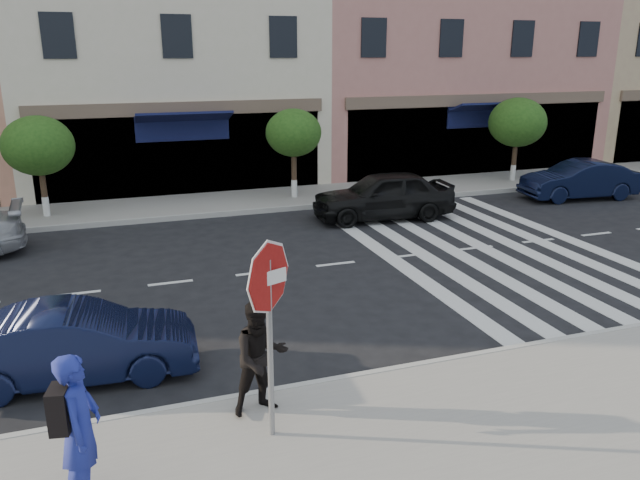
{
  "coord_description": "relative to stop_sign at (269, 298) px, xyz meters",
  "views": [
    {
      "loc": [
        -3.13,
        -9.62,
        5.06
      ],
      "look_at": [
        0.8,
        1.71,
        1.4
      ],
      "focal_mm": 35.0,
      "sensor_mm": 36.0,
      "label": 1
    }
  ],
  "objects": [
    {
      "name": "sidewalk_far",
      "position": [
        1.37,
        13.62,
        -2.03
      ],
      "size": [
        60.0,
        3.0,
        0.15
      ],
      "primitive_type": "cube",
      "color": "gray",
      "rests_on": "ground"
    },
    {
      "name": "walker",
      "position": [
        0.01,
        0.62,
        -1.13
      ],
      "size": [
        0.89,
        0.74,
        1.66
      ],
      "primitive_type": "imported",
      "rotation": [
        0.0,
        0.0,
        0.14
      ],
      "color": "black",
      "rests_on": "sidewalk_near"
    },
    {
      "name": "street_tree_ea",
      "position": [
        13.37,
        13.42,
        0.28
      ],
      "size": [
        2.2,
        2.2,
        3.19
      ],
      "color": "#473323",
      "rests_on": "sidewalk_far"
    },
    {
      "name": "building_east_mid",
      "position": [
        12.87,
        19.62,
        4.39
      ],
      "size": [
        13.0,
        9.0,
        13.0
      ],
      "primitive_type": "cube",
      "color": "tan",
      "rests_on": "ground"
    },
    {
      "name": "car_near_mid",
      "position": [
        -2.46,
        2.73,
        -1.5
      ],
      "size": [
        3.79,
        1.54,
        1.22
      ],
      "primitive_type": "imported",
      "rotation": [
        0.0,
        0.0,
        1.5
      ],
      "color": "black",
      "rests_on": "ground"
    },
    {
      "name": "ground",
      "position": [
        1.37,
        2.62,
        -2.11
      ],
      "size": [
        120.0,
        120.0,
        0.0
      ],
      "primitive_type": "plane",
      "color": "black",
      "rests_on": "ground"
    },
    {
      "name": "building_centre",
      "position": [
        0.87,
        19.62,
        3.39
      ],
      "size": [
        11.0,
        9.0,
        11.0
      ],
      "primitive_type": "cube",
      "color": "beige",
      "rests_on": "ground"
    },
    {
      "name": "sidewalk_near",
      "position": [
        1.37,
        -1.13,
        -2.03
      ],
      "size": [
        60.0,
        4.5,
        0.15
      ],
      "primitive_type": "cube",
      "color": "gray",
      "rests_on": "ground"
    },
    {
      "name": "car_far_right",
      "position": [
        14.01,
        10.47,
        -1.44
      ],
      "size": [
        4.21,
        1.88,
        1.34
      ],
      "primitive_type": "imported",
      "rotation": [
        0.0,
        0.0,
        -1.69
      ],
      "color": "black",
      "rests_on": "ground"
    },
    {
      "name": "photographer",
      "position": [
        -2.3,
        -0.48,
        -1.06
      ],
      "size": [
        0.55,
        0.73,
        1.8
      ],
      "primitive_type": "imported",
      "rotation": [
        0.0,
        0.0,
        1.37
      ],
      "color": "navy",
      "rests_on": "sidewalk_near"
    },
    {
      "name": "street_tree_wb",
      "position": [
        -3.63,
        13.42,
        0.2
      ],
      "size": [
        2.1,
        2.1,
        3.06
      ],
      "color": "#473323",
      "rests_on": "sidewalk_far"
    },
    {
      "name": "street_tree_c",
      "position": [
        4.37,
        13.42,
        0.25
      ],
      "size": [
        1.9,
        1.9,
        3.04
      ],
      "color": "#473323",
      "rests_on": "sidewalk_far"
    },
    {
      "name": "stop_sign",
      "position": [
        0.0,
        0.0,
        0.0
      ],
      "size": [
        0.9,
        0.38,
        2.72
      ],
      "rotation": [
        0.0,
        0.0,
        0.37
      ],
      "color": "gray",
      "rests_on": "sidewalk_near"
    },
    {
      "name": "car_far_mid",
      "position": [
        6.29,
        10.22,
        -1.36
      ],
      "size": [
        4.52,
        2.08,
        1.5
      ],
      "primitive_type": "imported",
      "rotation": [
        0.0,
        0.0,
        -1.64
      ],
      "color": "black",
      "rests_on": "ground"
    }
  ]
}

